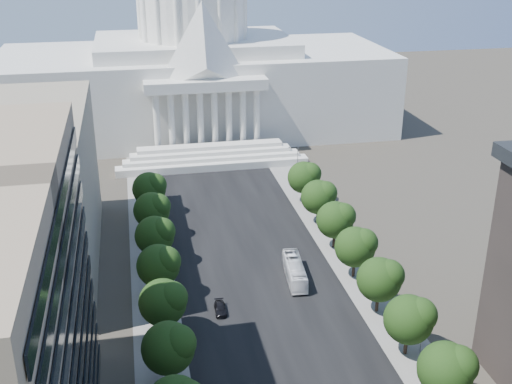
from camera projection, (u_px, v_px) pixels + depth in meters
road_asphalt at (253, 270)px, 122.62m from camera, size 30.00×260.00×0.01m
sidewalk_left at (153, 280)px, 119.19m from camera, size 8.00×260.00×0.02m
sidewalk_right at (348, 261)px, 126.06m from camera, size 8.00×260.00×0.02m
capitol at (195, 67)px, 200.84m from camera, size 120.00×56.00×73.00m
tree_l_e at (171, 347)px, 89.61m from camera, size 7.79×7.60×9.97m
tree_l_f at (165, 301)px, 100.48m from camera, size 7.79×7.60×9.97m
tree_l_g at (160, 265)px, 111.34m from camera, size 7.79×7.60×9.97m
tree_l_h at (156, 234)px, 122.21m from camera, size 7.79×7.60×9.97m
tree_l_i at (153, 209)px, 133.07m from camera, size 7.79×7.60×9.97m
tree_l_j at (151, 188)px, 143.93m from camera, size 7.79×7.60×9.97m
tree_r_d at (449, 368)px, 85.26m from camera, size 7.79×7.60×9.97m
tree_r_e at (411, 318)px, 96.12m from camera, size 7.79×7.60×9.97m
tree_r_f at (382, 278)px, 106.99m from camera, size 7.79×7.60×9.97m
tree_r_g at (357, 246)px, 117.85m from camera, size 7.79×7.60×9.97m
tree_r_h at (337, 219)px, 128.71m from camera, size 7.79×7.60×9.97m
tree_r_i at (320, 196)px, 139.58m from camera, size 7.79×7.60×9.97m
tree_r_j at (305, 176)px, 150.44m from camera, size 7.79×7.60×9.97m
streetlight_c at (420, 320)px, 96.82m from camera, size 2.61×0.44×9.00m
streetlight_d at (363, 245)px, 119.46m from camera, size 2.61×0.44×9.00m
streetlight_e at (324, 194)px, 142.09m from camera, size 2.61×0.44×9.00m
streetlight_f at (295, 157)px, 164.72m from camera, size 2.61×0.44×9.00m
car_dark_b at (220, 309)px, 108.96m from camera, size 2.09×4.77×1.36m
city_bus at (295, 271)px, 118.77m from camera, size 4.21×12.94×3.54m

